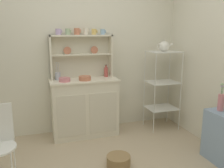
# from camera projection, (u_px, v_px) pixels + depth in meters

# --- Properties ---
(wall_back) EXTENTS (3.84, 0.05, 2.50)m
(wall_back) POSITION_uv_depth(u_px,v_px,m) (78.00, 51.00, 3.60)
(wall_back) COLOR silver
(wall_back) RESTS_ON ground
(hutch_cabinet) EXTENTS (0.98, 0.45, 0.86)m
(hutch_cabinet) POSITION_uv_depth(u_px,v_px,m) (85.00, 107.00, 3.55)
(hutch_cabinet) COLOR silver
(hutch_cabinet) RESTS_ON ground
(hutch_shelf_unit) EXTENTS (0.92, 0.18, 0.63)m
(hutch_shelf_unit) POSITION_uv_depth(u_px,v_px,m) (81.00, 53.00, 3.53)
(hutch_shelf_unit) COLOR beige
(hutch_shelf_unit) RESTS_ON hutch_cabinet
(bakers_rack) EXTENTS (0.47, 0.38, 1.24)m
(bakers_rack) POSITION_uv_depth(u_px,v_px,m) (163.00, 80.00, 3.73)
(bakers_rack) COLOR silver
(bakers_rack) RESTS_ON ground
(floor_basket) EXTENTS (0.28, 0.28, 0.13)m
(floor_basket) POSITION_uv_depth(u_px,v_px,m) (118.00, 161.00, 2.77)
(floor_basket) COLOR #93754C
(floor_basket) RESTS_ON ground
(cup_lilac_0) EXTENTS (0.09, 0.08, 0.08)m
(cup_lilac_0) POSITION_uv_depth(u_px,v_px,m) (58.00, 32.00, 3.33)
(cup_lilac_0) COLOR #B79ECC
(cup_lilac_0) RESTS_ON hutch_shelf_unit
(cup_sage_1) EXTENTS (0.08, 0.07, 0.09)m
(cup_sage_1) POSITION_uv_depth(u_px,v_px,m) (68.00, 32.00, 3.37)
(cup_sage_1) COLOR #9EB78E
(cup_sage_1) RESTS_ON hutch_shelf_unit
(cup_terracotta_2) EXTENTS (0.10, 0.08, 0.09)m
(cup_terracotta_2) POSITION_uv_depth(u_px,v_px,m) (77.00, 31.00, 3.40)
(cup_terracotta_2) COLOR #C67556
(cup_terracotta_2) RESTS_ON hutch_shelf_unit
(cup_cream_3) EXTENTS (0.08, 0.06, 0.09)m
(cup_cream_3) POSITION_uv_depth(u_px,v_px,m) (86.00, 31.00, 3.44)
(cup_cream_3) COLOR silver
(cup_cream_3) RESTS_ON hutch_shelf_unit
(cup_gold_4) EXTENTS (0.08, 0.07, 0.08)m
(cup_gold_4) POSITION_uv_depth(u_px,v_px,m) (94.00, 32.00, 3.48)
(cup_gold_4) COLOR #DBB760
(cup_gold_4) RESTS_ON hutch_shelf_unit
(cup_sky_5) EXTENTS (0.08, 0.07, 0.08)m
(cup_sky_5) POSITION_uv_depth(u_px,v_px,m) (103.00, 32.00, 3.52)
(cup_sky_5) COLOR #8EB2D1
(cup_sky_5) RESTS_ON hutch_shelf_unit
(bowl_mixing_large) EXTENTS (0.16, 0.16, 0.05)m
(bowl_mixing_large) POSITION_uv_depth(u_px,v_px,m) (65.00, 80.00, 3.30)
(bowl_mixing_large) COLOR #D17A84
(bowl_mixing_large) RESTS_ON hutch_cabinet
(bowl_floral_medium) EXTENTS (0.17, 0.17, 0.06)m
(bowl_floral_medium) POSITION_uv_depth(u_px,v_px,m) (85.00, 78.00, 3.38)
(bowl_floral_medium) COLOR #C67556
(bowl_floral_medium) RESTS_ON hutch_cabinet
(jam_bottle) EXTENTS (0.06, 0.06, 0.19)m
(jam_bottle) POSITION_uv_depth(u_px,v_px,m) (106.00, 72.00, 3.63)
(jam_bottle) COLOR #B74C47
(jam_bottle) RESTS_ON hutch_cabinet
(utensil_jar) EXTENTS (0.08, 0.08, 0.25)m
(utensil_jar) POSITION_uv_depth(u_px,v_px,m) (58.00, 76.00, 3.41)
(utensil_jar) COLOR #B2B7C6
(utensil_jar) RESTS_ON hutch_cabinet
(porcelain_teapot) EXTENTS (0.25, 0.15, 0.18)m
(porcelain_teapot) POSITION_uv_depth(u_px,v_px,m) (164.00, 46.00, 3.62)
(porcelain_teapot) COLOR white
(porcelain_teapot) RESTS_ON bakers_rack
(flower_vase) EXTENTS (0.07, 0.07, 0.33)m
(flower_vase) POSITION_uv_depth(u_px,v_px,m) (221.00, 101.00, 2.81)
(flower_vase) COLOR #D17A84
(flower_vase) RESTS_ON side_shelf_blue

